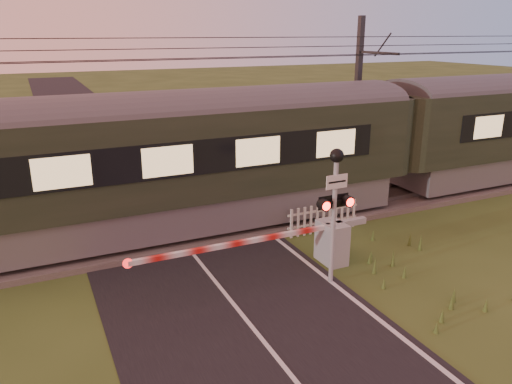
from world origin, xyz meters
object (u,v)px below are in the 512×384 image
train (388,139)px  crossing_signal (335,193)px  boom_gate (323,242)px  picket_fence (323,218)px  catenary_mast (358,100)px

train → crossing_signal: size_ratio=12.72×
train → boom_gate: (-5.23, -3.89, -1.74)m
crossing_signal → picket_fence: bearing=61.1°
boom_gate → picket_fence: 2.37m
picket_fence → catenary_mast: (4.11, 4.12, 3.09)m
catenary_mast → boom_gate: bearing=-131.4°
crossing_signal → boom_gate: bearing=68.8°
boom_gate → crossing_signal: (-0.41, -1.05, 1.80)m
train → picket_fence: (-3.96, -1.89, -1.92)m
crossing_signal → train: bearing=41.2°
catenary_mast → crossing_signal: bearing=-129.0°
train → picket_fence: train is taller
train → picket_fence: bearing=-154.5°
boom_gate → crossing_signal: 2.12m
crossing_signal → picket_fence: 4.00m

